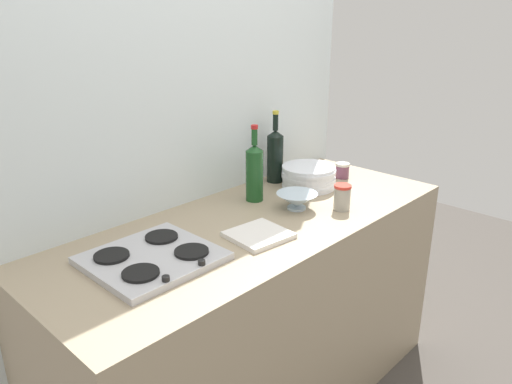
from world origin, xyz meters
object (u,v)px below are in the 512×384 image
(stovetop_hob, at_px, (152,258))
(wine_bottle_leftmost, at_px, (254,171))
(condiment_jar_front, at_px, (342,170))
(condiment_jar_rear, at_px, (342,197))
(wine_bottle_mid_left, at_px, (275,155))
(cutting_board, at_px, (259,235))
(plate_stack, at_px, (309,177))
(mixing_bowl, at_px, (297,200))

(stovetop_hob, relative_size, wine_bottle_leftmost, 1.19)
(stovetop_hob, height_order, condiment_jar_front, condiment_jar_front)
(condiment_jar_rear, bearing_deg, wine_bottle_leftmost, 116.55)
(wine_bottle_leftmost, distance_m, condiment_jar_rear, 0.39)
(wine_bottle_leftmost, height_order, wine_bottle_mid_left, wine_bottle_mid_left)
(stovetop_hob, bearing_deg, wine_bottle_leftmost, 13.06)
(cutting_board, bearing_deg, stovetop_hob, 161.69)
(condiment_jar_rear, bearing_deg, cutting_board, 171.45)
(wine_bottle_leftmost, bearing_deg, wine_bottle_mid_left, 22.67)
(wine_bottle_leftmost, bearing_deg, stovetop_hob, -166.94)
(plate_stack, relative_size, wine_bottle_mid_left, 0.74)
(cutting_board, bearing_deg, wine_bottle_leftmost, 46.01)
(condiment_jar_front, bearing_deg, wine_bottle_mid_left, 142.75)
(cutting_board, bearing_deg, mixing_bowl, 13.47)
(wine_bottle_leftmost, relative_size, condiment_jar_front, 4.47)
(plate_stack, relative_size, condiment_jar_rear, 2.36)
(condiment_jar_rear, bearing_deg, wine_bottle_mid_left, 79.47)
(wine_bottle_mid_left, distance_m, cutting_board, 0.66)
(stovetop_hob, distance_m, cutting_board, 0.40)
(stovetop_hob, distance_m, plate_stack, 0.95)
(wine_bottle_leftmost, bearing_deg, cutting_board, -133.99)
(stovetop_hob, height_order, wine_bottle_mid_left, wine_bottle_mid_left)
(mixing_bowl, bearing_deg, wine_bottle_leftmost, 102.91)
(condiment_jar_rear, xyz_separation_m, cutting_board, (-0.44, 0.07, -0.05))
(wine_bottle_mid_left, xyz_separation_m, cutting_board, (-0.52, -0.38, -0.13))
(wine_bottle_mid_left, height_order, condiment_jar_rear, wine_bottle_mid_left)
(condiment_jar_front, bearing_deg, wine_bottle_leftmost, 169.10)
(stovetop_hob, xyz_separation_m, condiment_jar_front, (1.18, 0.05, 0.02))
(wine_bottle_mid_left, relative_size, cutting_board, 1.69)
(cutting_board, bearing_deg, plate_stack, 20.42)
(plate_stack, distance_m, condiment_jar_front, 0.23)
(mixing_bowl, bearing_deg, wine_bottle_mid_left, 55.91)
(mixing_bowl, distance_m, condiment_jar_rear, 0.19)
(stovetop_hob, bearing_deg, condiment_jar_front, 2.38)
(condiment_jar_front, distance_m, condiment_jar_rear, 0.43)
(plate_stack, bearing_deg, stovetop_hob, -174.85)
(wine_bottle_leftmost, relative_size, cutting_board, 1.63)
(condiment_jar_front, bearing_deg, stovetop_hob, -177.62)
(stovetop_hob, height_order, mixing_bowl, mixing_bowl)
(plate_stack, bearing_deg, mixing_bowl, -151.84)
(condiment_jar_front, xyz_separation_m, cutting_board, (-0.80, -0.18, -0.03))
(plate_stack, xyz_separation_m, cutting_board, (-0.57, -0.21, -0.04))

